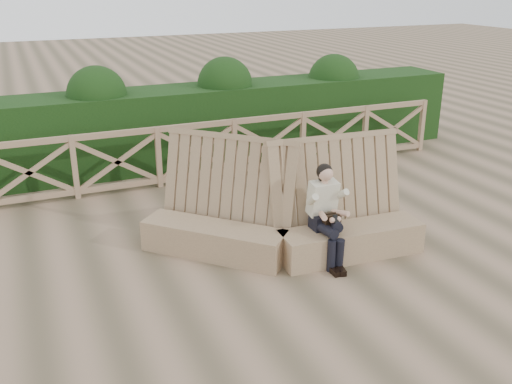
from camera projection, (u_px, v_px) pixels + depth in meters
name	position (u px, v px, depth m)	size (l,w,h in m)	color
ground	(280.00, 264.00, 7.49)	(60.00, 60.00, 0.00)	brown
bench	(282.00, 226.00, 7.68)	(3.55, 2.11, 1.56)	#84654B
woman	(326.00, 210.00, 7.38)	(0.37, 0.78, 1.31)	black
guardrail	(197.00, 152.00, 10.30)	(10.10, 0.09, 1.10)	#81664B
hedge	(178.00, 127.00, 11.26)	(12.00, 1.20, 1.50)	black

